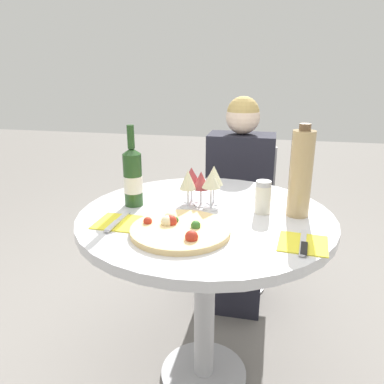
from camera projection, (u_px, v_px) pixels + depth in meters
name	position (u px, v px, depth m)	size (l,w,h in m)	color
ground_plane	(204.00, 375.00, 1.67)	(12.00, 12.00, 0.00)	gray
dining_table	(205.00, 243.00, 1.46)	(0.96, 0.96, 0.78)	#B2B2B7
chair_behind_diner	(239.00, 220.00, 2.30)	(0.40, 0.40, 0.85)	#ADADB2
seated_diner	(238.00, 212.00, 2.14)	(0.37, 0.45, 1.16)	black
pizza_large	(180.00, 229.00, 1.25)	(0.34, 0.34, 0.05)	#E5C17F
wine_bottle	(133.00, 177.00, 1.47)	(0.07, 0.07, 0.32)	#23471E
tall_carafe	(301.00, 173.00, 1.35)	(0.08, 0.08, 0.34)	tan
sugar_shaker	(263.00, 197.00, 1.41)	(0.06, 0.06, 0.13)	silver
wine_glass_back_right	(214.00, 176.00, 1.49)	(0.08, 0.08, 0.16)	silver
wine_glass_center	(201.00, 181.00, 1.47)	(0.07, 0.07, 0.14)	silver
wine_glass_front_left	(188.00, 180.00, 1.45)	(0.07, 0.07, 0.15)	silver
wine_glass_back_left	(191.00, 177.00, 1.51)	(0.08, 0.08, 0.15)	silver
wine_glass_front_right	(211.00, 180.00, 1.43)	(0.07, 0.07, 0.15)	silver
place_setting_left	(118.00, 222.00, 1.33)	(0.15, 0.19, 0.01)	yellow
place_setting_right	(303.00, 244.00, 1.17)	(0.16, 0.19, 0.01)	yellow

